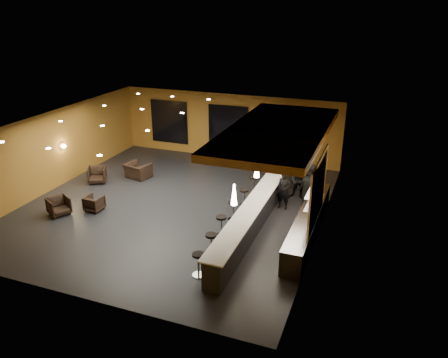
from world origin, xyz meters
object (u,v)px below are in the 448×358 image
(pendant_2, at_px, (274,148))
(bar_stool_3, at_px, (233,208))
(staff_a, at_px, (284,190))
(pendant_0, at_px, (234,195))
(column, at_px, (282,150))
(bar_stool_1, at_px, (211,242))
(prep_counter, at_px, (308,224))
(bar_stool_2, at_px, (221,223))
(staff_c, at_px, (310,185))
(pendant_1, at_px, (257,168))
(armchair_c, at_px, (97,175))
(armchair_d, at_px, (138,171))
(bar_stool_5, at_px, (254,183))
(bar_counter, at_px, (252,219))
(bar_stool_4, at_px, (244,195))
(armchair_b, at_px, (94,203))
(staff_b, at_px, (299,181))
(bar_stool_0, at_px, (198,261))
(armchair_a, at_px, (59,206))

(pendant_2, bearing_deg, bar_stool_3, -111.92)
(pendant_2, distance_m, staff_a, 1.79)
(pendant_0, distance_m, pendant_2, 5.00)
(column, relative_size, bar_stool_1, 4.35)
(prep_counter, distance_m, bar_stool_2, 3.17)
(staff_c, bearing_deg, pendant_1, -98.78)
(armchair_c, height_order, armchair_d, armchair_c)
(armchair_c, bearing_deg, pendant_2, -21.70)
(bar_stool_2, height_order, bar_stool_5, bar_stool_5)
(staff_a, relative_size, bar_stool_2, 2.08)
(bar_counter, height_order, column, column)
(bar_counter, height_order, bar_stool_4, bar_counter)
(pendant_2, bearing_deg, staff_a, -46.04)
(prep_counter, distance_m, armchair_b, 8.62)
(pendant_2, height_order, staff_a, pendant_2)
(staff_b, xyz_separation_m, bar_stool_4, (-1.98, -1.54, -0.36))
(armchair_c, bearing_deg, bar_counter, -42.28)
(bar_stool_0, distance_m, bar_stool_4, 5.28)
(bar_counter, distance_m, pendant_2, 3.52)
(staff_b, relative_size, bar_stool_5, 1.93)
(armchair_b, bearing_deg, prep_counter, -170.56)
(pendant_1, bearing_deg, armchair_a, -166.40)
(bar_counter, height_order, bar_stool_2, bar_counter)
(pendant_1, bearing_deg, pendant_2, 90.00)
(prep_counter, xyz_separation_m, bar_stool_3, (-2.95, 0.14, 0.08))
(staff_b, xyz_separation_m, bar_stool_5, (-1.95, -0.27, -0.28))
(pendant_1, bearing_deg, staff_b, 71.14)
(armchair_d, bearing_deg, staff_a, -174.37)
(pendant_2, xyz_separation_m, staff_b, (1.04, 0.54, -1.52))
(column, relative_size, bar_stool_0, 4.42)
(column, bearing_deg, staff_b, -45.76)
(bar_stool_4, bearing_deg, bar_stool_2, -89.73)
(bar_stool_1, xyz_separation_m, bar_stool_3, (-0.17, 2.69, -0.00))
(armchair_b, xyz_separation_m, armchair_c, (-1.68, 2.54, 0.06))
(column, relative_size, armchair_d, 3.12)
(prep_counter, height_order, bar_stool_3, prep_counter)
(bar_stool_1, bearing_deg, armchair_d, 138.73)
(prep_counter, relative_size, armchair_c, 7.22)
(prep_counter, height_order, staff_c, staff_c)
(pendant_1, relative_size, bar_stool_1, 0.87)
(prep_counter, height_order, armchair_d, prep_counter)
(bar_counter, bearing_deg, bar_stool_4, 115.35)
(prep_counter, relative_size, bar_stool_1, 7.46)
(prep_counter, distance_m, bar_stool_3, 2.95)
(armchair_c, bearing_deg, staff_c, -22.92)
(staff_c, bearing_deg, bar_stool_3, -113.40)
(pendant_2, bearing_deg, prep_counter, -51.34)
(column, bearing_deg, bar_stool_1, -96.66)
(pendant_1, height_order, bar_stool_2, pendant_1)
(bar_stool_5, bearing_deg, staff_a, -30.88)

